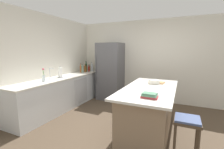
{
  "coord_description": "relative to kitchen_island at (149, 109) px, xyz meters",
  "views": [
    {
      "loc": [
        0.97,
        -2.83,
        1.64
      ],
      "look_at": [
        -0.74,
        0.91,
        1.0
      ],
      "focal_mm": 24.81,
      "sensor_mm": 36.0,
      "label": 1
    }
  ],
  "objects": [
    {
      "name": "bar_stool",
      "position": [
        0.68,
        -0.66,
        0.09
      ],
      "size": [
        0.36,
        0.36,
        0.67
      ],
      "color": "#473828",
      "rests_on": "ground_plane"
    },
    {
      "name": "wall_rear",
      "position": [
        -0.4,
        2.03,
        0.84
      ],
      "size": [
        6.0,
        0.1,
        2.6
      ],
      "primitive_type": "cube",
      "color": "silver",
      "rests_on": "ground_plane"
    },
    {
      "name": "sink_faucet",
      "position": [
        -2.54,
        -0.12,
        0.6
      ],
      "size": [
        0.15,
        0.05,
        0.3
      ],
      "color": "silver",
      "rests_on": "counter_run_left"
    },
    {
      "name": "kitchen_island",
      "position": [
        0.0,
        0.0,
        0.0
      ],
      "size": [
        0.97,
        2.04,
        0.91
      ],
      "color": "#8E755B",
      "rests_on": "ground_plane"
    },
    {
      "name": "syrup_bottle",
      "position": [
        -2.57,
        1.78,
        0.53
      ],
      "size": [
        0.06,
        0.06,
        0.23
      ],
      "color": "#5B3319",
      "rests_on": "counter_run_left"
    },
    {
      "name": "whiskey_bottle",
      "position": [
        -2.49,
        1.4,
        0.55
      ],
      "size": [
        0.09,
        0.09,
        0.28
      ],
      "color": "brown",
      "rests_on": "counter_run_left"
    },
    {
      "name": "wine_bottle",
      "position": [
        -2.52,
        1.51,
        0.59
      ],
      "size": [
        0.07,
        0.07,
        0.37
      ],
      "color": "#19381E",
      "rests_on": "counter_run_left"
    },
    {
      "name": "mixing_bowl",
      "position": [
        0.02,
        0.41,
        0.49
      ],
      "size": [
        0.25,
        0.25,
        0.09
      ],
      "color": "silver",
      "rests_on": "kitchen_island"
    },
    {
      "name": "soda_bottle",
      "position": [
        -2.4,
        1.69,
        0.58
      ],
      "size": [
        0.07,
        0.07,
        0.33
      ],
      "color": "silver",
      "rests_on": "counter_run_left"
    },
    {
      "name": "gin_bottle",
      "position": [
        -2.56,
        1.32,
        0.55
      ],
      "size": [
        0.08,
        0.08,
        0.27
      ],
      "color": "#8CB79E",
      "rests_on": "counter_run_left"
    },
    {
      "name": "vinegar_bottle",
      "position": [
        -2.55,
        1.22,
        0.57
      ],
      "size": [
        0.05,
        0.05,
        0.3
      ],
      "color": "#994C23",
      "rests_on": "counter_run_left"
    },
    {
      "name": "cutting_board",
      "position": [
        0.05,
        0.55,
        0.46
      ],
      "size": [
        0.36,
        0.26,
        0.02
      ],
      "color": "#9E7042",
      "rests_on": "kitchen_island"
    },
    {
      "name": "ground_plane",
      "position": [
        -0.4,
        -0.22,
        -0.46
      ],
      "size": [
        7.2,
        7.2,
        0.0
      ],
      "primitive_type": "plane",
      "color": "#4C3D2D"
    },
    {
      "name": "paper_towel_roll",
      "position": [
        -2.49,
        0.19,
        0.58
      ],
      "size": [
        0.14,
        0.14,
        0.31
      ],
      "color": "gray",
      "rests_on": "counter_run_left"
    },
    {
      "name": "refrigerator",
      "position": [
        -1.64,
        1.64,
        0.48
      ],
      "size": [
        0.78,
        0.72,
        1.88
      ],
      "color": "#56565B",
      "rests_on": "ground_plane"
    },
    {
      "name": "cookbook_stack",
      "position": [
        0.13,
        -0.67,
        0.48
      ],
      "size": [
        0.25,
        0.18,
        0.08
      ],
      "color": "#A83338",
      "rests_on": "kitchen_island"
    },
    {
      "name": "counter_run_left",
      "position": [
        -2.49,
        0.3,
        -0.01
      ],
      "size": [
        0.65,
        3.2,
        0.9
      ],
      "color": "silver",
      "rests_on": "ground_plane"
    },
    {
      "name": "flower_vase",
      "position": [
        -2.43,
        -0.42,
        0.55
      ],
      "size": [
        0.07,
        0.07,
        0.32
      ],
      "color": "silver",
      "rests_on": "counter_run_left"
    },
    {
      "name": "wall_left",
      "position": [
        -2.85,
        -0.22,
        0.84
      ],
      "size": [
        0.1,
        6.0,
        2.6
      ],
      "primitive_type": "cube",
      "color": "silver",
      "rests_on": "ground_plane"
    },
    {
      "name": "hot_sauce_bottle",
      "position": [
        -2.47,
        1.59,
        0.53
      ],
      "size": [
        0.05,
        0.05,
        0.24
      ],
      "color": "red",
      "rests_on": "counter_run_left"
    }
  ]
}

